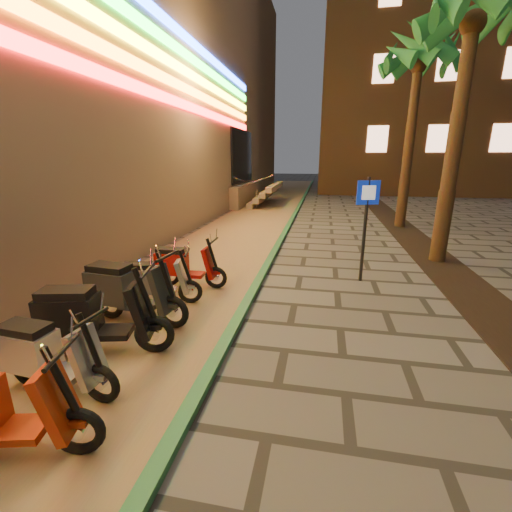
% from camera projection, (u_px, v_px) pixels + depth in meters
% --- Properties ---
extents(ground, '(120.00, 120.00, 0.00)m').
position_uv_depth(ground, '(266.00, 438.00, 3.47)').
color(ground, '#474442').
rests_on(ground, ground).
extents(parking_strip, '(3.40, 60.00, 0.01)m').
position_uv_depth(parking_strip, '(242.00, 230.00, 13.38)').
color(parking_strip, '#8C7251').
rests_on(parking_strip, ground).
extents(green_curb, '(0.18, 60.00, 0.10)m').
position_uv_depth(green_curb, '(286.00, 231.00, 13.05)').
color(green_curb, '#296E40').
rests_on(green_curb, ground).
extents(planting_strip, '(1.20, 40.00, 0.02)m').
position_uv_depth(planting_strip, '(465.00, 286.00, 7.52)').
color(planting_strip, black).
rests_on(planting_strip, ground).
extents(apartment_block, '(18.00, 16.06, 25.00)m').
position_uv_depth(apartment_block, '(436.00, 36.00, 28.54)').
color(apartment_block, brown).
rests_on(apartment_block, ground).
extents(palm_c, '(2.97, 3.02, 6.91)m').
position_uv_depth(palm_c, '(473.00, 22.00, 7.82)').
color(palm_c, '#472D19').
rests_on(palm_c, ground).
extents(palm_d, '(2.97, 3.02, 7.16)m').
position_uv_depth(palm_d, '(418.00, 66.00, 12.48)').
color(palm_d, '#472D19').
rests_on(palm_d, ground).
extents(pedestrian_sign, '(0.49, 0.20, 2.34)m').
position_uv_depth(pedestrian_sign, '(366.00, 215.00, 7.48)').
color(pedestrian_sign, black).
rests_on(pedestrian_sign, ground).
extents(scooter_5, '(1.58, 0.56, 1.11)m').
position_uv_depth(scooter_5, '(45.00, 355.00, 4.04)').
color(scooter_5, black).
rests_on(scooter_5, ground).
extents(scooter_6, '(1.85, 0.87, 1.30)m').
position_uv_depth(scooter_6, '(90.00, 318.00, 4.81)').
color(scooter_6, black).
rests_on(scooter_6, ground).
extents(scooter_7, '(1.85, 0.68, 1.30)m').
position_uv_depth(scooter_7, '(126.00, 291.00, 5.80)').
color(scooter_7, black).
rests_on(scooter_7, ground).
extents(scooter_8, '(1.52, 0.73, 1.07)m').
position_uv_depth(scooter_8, '(152.00, 281.00, 6.53)').
color(scooter_8, black).
rests_on(scooter_8, ground).
extents(scooter_9, '(1.57, 0.55, 1.11)m').
position_uv_depth(scooter_9, '(182.00, 265.00, 7.43)').
color(scooter_9, black).
rests_on(scooter_9, ground).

